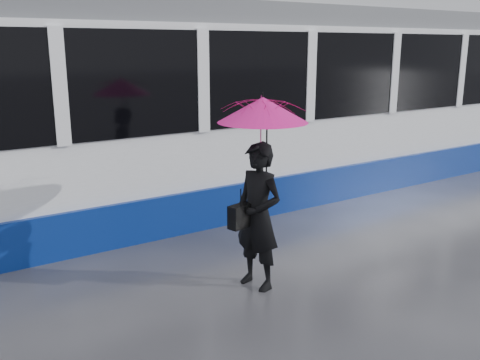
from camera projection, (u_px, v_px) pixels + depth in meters
ground at (258, 254)px, 7.09m from camera, size 90.00×90.00×0.00m
rails at (173, 208)px, 9.11m from camera, size 34.00×1.51×0.02m
tram at (193, 110)px, 8.94m from camera, size 26.00×2.56×3.35m
woman at (258, 216)px, 5.97m from camera, size 0.53×0.69×1.67m
umbrella at (263, 128)px, 5.76m from camera, size 1.19×1.19×1.13m
handbag at (241, 216)px, 5.86m from camera, size 0.32×0.20×0.44m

